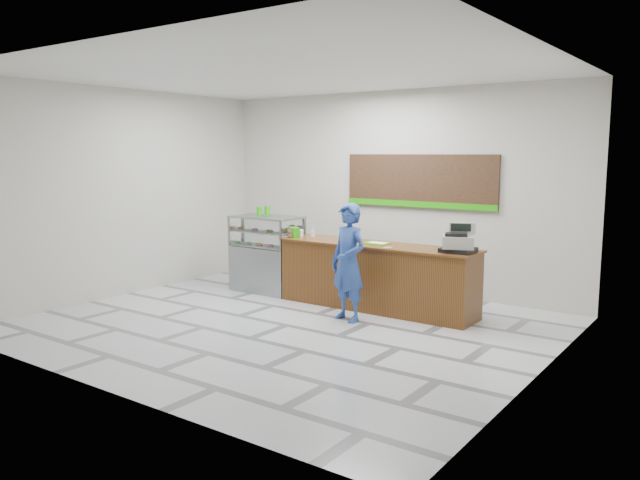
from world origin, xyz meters
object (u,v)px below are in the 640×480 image
Objects in this scene: serving_tray at (377,243)px; customer at (348,262)px; sales_counter at (376,277)px; display_case at (267,253)px; cash_register at (459,241)px.

serving_tray is 0.21× the size of customer.
sales_counter is 2.45× the size of display_case.
serving_tray is 0.83m from customer.
display_case is 3.74× the size of serving_tray.
serving_tray is at bearing 0.27° from display_case.
sales_counter is at bearing -124.17° from serving_tray.
display_case is 0.78× the size of customer.
customer is (0.00, -0.80, 0.34)m from sales_counter.
customer is (-0.00, -0.81, -0.18)m from serving_tray.
display_case is at bearing -179.99° from sales_counter.
sales_counter is at bearing 105.20° from customer.
sales_counter is 9.16× the size of serving_tray.
sales_counter is 2.23m from display_case.
cash_register is 1.64× the size of serving_tray.
display_case is at bearing 158.02° from cash_register.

